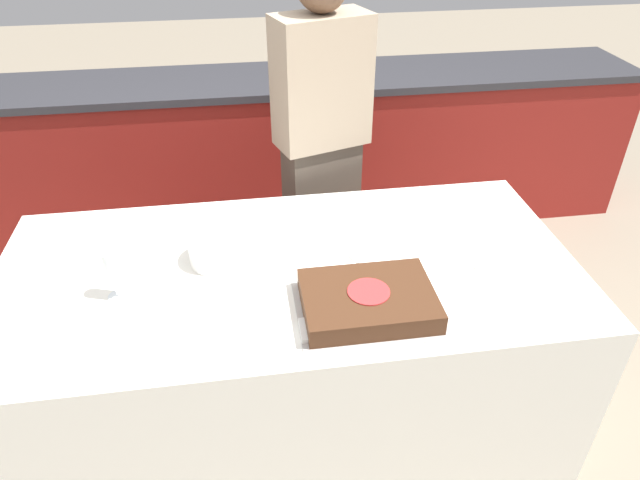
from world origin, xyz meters
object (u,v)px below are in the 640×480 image
object	(u,v)px
plate_stack	(217,251)
person_cutting_cake	(322,153)
cake	(368,301)
wine_glass	(113,269)

from	to	relation	value
plate_stack	person_cutting_cake	size ratio (longest dim) A/B	0.12
cake	wine_glass	world-z (taller)	wine_glass
plate_stack	cake	bearing A→B (deg)	-35.58
plate_stack	wine_glass	distance (m)	0.36
cake	person_cutting_cake	world-z (taller)	person_cutting_cake
wine_glass	person_cutting_cake	bearing A→B (deg)	45.23
wine_glass	person_cutting_cake	distance (m)	1.11
wine_glass	person_cutting_cake	size ratio (longest dim) A/B	0.11
wine_glass	person_cutting_cake	xyz separation A→B (m)	(0.78, 0.79, -0.03)
plate_stack	person_cutting_cake	world-z (taller)	person_cutting_cake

